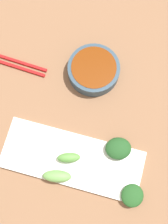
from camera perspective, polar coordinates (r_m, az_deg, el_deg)
tabletop at (r=0.89m, az=-0.67°, el=-3.65°), size 2.10×2.10×0.02m
sauce_bowl at (r=0.91m, az=1.76°, el=7.64°), size 0.15×0.15×0.04m
serving_plate at (r=0.86m, az=-1.87°, el=-8.63°), size 0.14×0.38×0.01m
broccoli_leafy_0 at (r=0.85m, az=8.73°, el=-14.69°), size 0.07×0.07×0.02m
broccoli_leafy_1 at (r=0.85m, az=6.22°, el=-6.56°), size 0.08×0.08×0.03m
broccoli_stalk_2 at (r=0.84m, az=-2.76°, el=-8.22°), size 0.04×0.07×0.03m
broccoli_stalk_3 at (r=0.84m, az=-4.89°, el=-11.48°), size 0.05×0.08×0.03m
chopsticks at (r=0.97m, az=-13.33°, el=8.82°), size 0.04×0.23×0.01m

